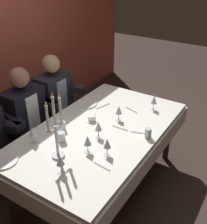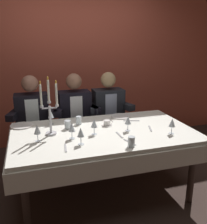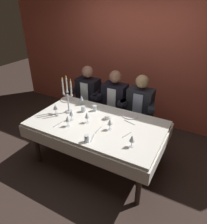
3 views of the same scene
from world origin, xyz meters
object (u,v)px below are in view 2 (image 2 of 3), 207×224
(wine_glass_4, at_px, (81,133))
(wine_glass_5, at_px, (172,123))
(water_tumbler_1, at_px, (68,125))
(wine_glass_2, at_px, (72,127))
(water_tumbler_2, at_px, (131,142))
(candelabra, at_px, (50,111))
(wine_glass_0, at_px, (94,124))
(dinner_plate_0, at_px, (21,126))
(seated_diner_2, at_px, (108,107))
(dining_table, at_px, (104,141))
(wine_glass_6, at_px, (51,115))
(dinner_plate_1, at_px, (120,116))
(seated_diner_1, at_px, (75,110))
(wine_glass_1, at_px, (37,130))
(water_tumbler_0, at_px, (79,120))
(wine_glass_3, at_px, (128,120))
(coffee_cup_0, at_px, (107,123))
(seated_diner_0, at_px, (32,114))

(wine_glass_4, relative_size, wine_glass_5, 1.00)
(wine_glass_4, relative_size, water_tumbler_1, 1.79)
(wine_glass_2, xyz_separation_m, water_tumbler_2, (0.48, -0.34, -0.07))
(water_tumbler_1, bearing_deg, candelabra, -147.84)
(wine_glass_0, height_order, water_tumbler_2, wine_glass_0)
(dinner_plate_0, distance_m, seated_diner_2, 1.27)
(dinner_plate_0, xyz_separation_m, wine_glass_5, (1.48, -0.69, 0.11))
(dining_table, xyz_separation_m, wine_glass_6, (-0.51, 0.37, 0.23))
(wine_glass_6, xyz_separation_m, seated_diner_2, (0.84, 0.51, -0.12))
(wine_glass_2, xyz_separation_m, wine_glass_5, (1.00, -0.17, 0.00))
(dinner_plate_1, xyz_separation_m, wine_glass_6, (-0.85, -0.03, 0.11))
(wine_glass_2, height_order, water_tumbler_1, wine_glass_2)
(wine_glass_4, distance_m, seated_diner_1, 1.18)
(dinner_plate_0, xyz_separation_m, wine_glass_4, (0.53, -0.68, 0.11))
(dinner_plate_0, distance_m, wine_glass_1, 0.53)
(water_tumbler_0, bearing_deg, wine_glass_0, -76.22)
(wine_glass_0, distance_m, wine_glass_3, 0.37)
(water_tumbler_1, height_order, seated_diner_2, seated_diner_2)
(wine_glass_3, xyz_separation_m, wine_glass_4, (-0.55, -0.20, 0.00))
(dining_table, bearing_deg, wine_glass_4, -137.82)
(dining_table, distance_m, water_tumbler_2, 0.50)
(wine_glass_5, bearing_deg, coffee_cup_0, 142.08)
(wine_glass_3, height_order, seated_diner_2, seated_diner_2)
(seated_diner_1, bearing_deg, wine_glass_5, -55.89)
(seated_diner_1, bearing_deg, wine_glass_1, -118.79)
(wine_glass_6, bearing_deg, dinner_plate_1, 2.27)
(dinner_plate_1, distance_m, seated_diner_1, 0.68)
(wine_glass_3, xyz_separation_m, seated_diner_1, (-0.39, 0.96, -0.12))
(wine_glass_5, height_order, seated_diner_1, seated_diner_1)
(seated_diner_2, bearing_deg, wine_glass_2, -124.63)
(wine_glass_1, height_order, water_tumbler_2, wine_glass_1)
(water_tumbler_0, bearing_deg, coffee_cup_0, -24.60)
(dinner_plate_1, xyz_separation_m, coffee_cup_0, (-0.26, -0.25, 0.02))
(wine_glass_2, distance_m, water_tumbler_1, 0.30)
(candelabra, bearing_deg, water_tumbler_2, -37.88)
(wine_glass_0, relative_size, water_tumbler_1, 1.79)
(wine_glass_1, height_order, seated_diner_2, seated_diner_2)
(coffee_cup_0, bearing_deg, wine_glass_4, -132.25)
(water_tumbler_0, relative_size, seated_diner_1, 0.07)
(dinner_plate_0, relative_size, wine_glass_2, 1.48)
(coffee_cup_0, bearing_deg, dining_table, -119.22)
(wine_glass_5, relative_size, seated_diner_2, 0.13)
(seated_diner_0, bearing_deg, wine_glass_6, -68.95)
(water_tumbler_0, relative_size, seated_diner_2, 0.07)
(water_tumbler_2, relative_size, seated_diner_1, 0.08)
(water_tumbler_2, bearing_deg, wine_glass_4, 156.85)
(water_tumbler_0, bearing_deg, water_tumbler_2, -66.02)
(dinner_plate_1, distance_m, water_tumbler_2, 0.89)
(wine_glass_0, relative_size, wine_glass_5, 1.00)
(dinner_plate_0, distance_m, seated_diner_1, 0.84)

